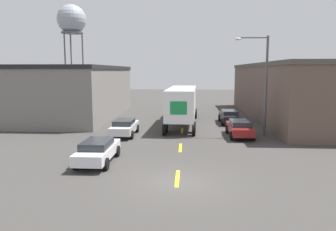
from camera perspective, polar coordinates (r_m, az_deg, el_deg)
ground_plane at (r=16.38m, az=1.58°, el=-11.54°), size 160.00×160.00×0.00m
road_centerline at (r=23.38m, az=2.17°, el=-5.61°), size 0.20×15.95×0.01m
warehouse_left at (r=39.97m, az=-15.83°, el=4.03°), size 9.82×19.27×5.98m
warehouse_right at (r=40.20m, az=20.79°, el=4.04°), size 9.30×28.60×6.26m
semi_truck at (r=33.01m, az=2.59°, el=2.34°), size 3.22×13.27×3.78m
parked_car_right_far at (r=34.54m, az=10.63°, el=-0.11°), size 1.94×4.74×1.37m
parked_car_right_mid at (r=27.73m, az=12.39°, el=-2.09°), size 1.94×4.74×1.37m
parked_car_left_far at (r=27.82m, az=-7.59°, el=-1.94°), size 1.94×4.74×1.37m
parked_car_left_near at (r=19.93m, az=-12.15°, el=-5.95°), size 1.94×4.74×1.37m
water_tower at (r=72.21m, az=-16.44°, el=15.62°), size 5.87×5.87×18.77m
street_lamp at (r=28.08m, az=16.11°, el=6.20°), size 2.78×0.32×8.23m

